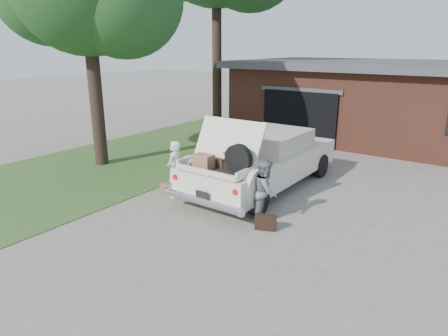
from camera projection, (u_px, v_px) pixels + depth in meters
The scene contains 8 objects.
ground at pixel (209, 218), 9.55m from camera, with size 90.00×90.00×0.00m, color gray.
grass_strip at pixel (142, 155), 14.93m from camera, with size 6.00×16.00×0.02m, color #2D4C1E.
house at pixel (386, 100), 17.44m from camera, with size 12.80×7.80×3.30m.
sedan at pixel (263, 160), 11.40m from camera, with size 2.26×5.65×2.21m.
woman_left at pixel (175, 169), 10.70m from camera, with size 0.56×0.37×1.54m, color white.
woman_right at pixel (265, 191), 9.17m from camera, with size 0.73×0.57×1.49m, color slate.
suitcase_left at pixel (169, 190), 10.86m from camera, with size 0.48×0.15×0.37m, color #8B6546.
suitcase_right at pixel (265, 222), 8.88m from camera, with size 0.47×0.15×0.36m, color black.
Camera 1 is at (5.38, -6.94, 3.95)m, focal length 32.00 mm.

